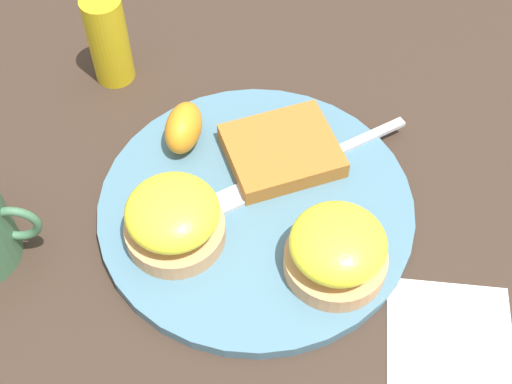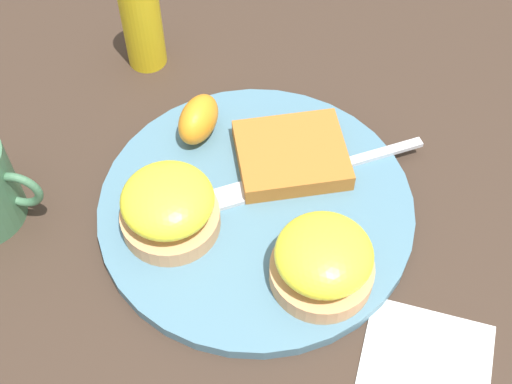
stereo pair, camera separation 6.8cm
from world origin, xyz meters
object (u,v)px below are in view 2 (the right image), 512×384
orange_wedge (198,119)px  sandwich_benedict_left (169,207)px  sandwich_benedict_right (323,261)px  condiment_bottle (142,25)px  fork (298,177)px  hashbrown_patty (292,155)px

orange_wedge → sandwich_benedict_left: bearing=-92.0°
sandwich_benedict_left → sandwich_benedict_right: same height
sandwich_benedict_left → orange_wedge: sandwich_benedict_left is taller
sandwich_benedict_left → condiment_bottle: condiment_bottle is taller
fork → condiment_bottle: 0.25m
sandwich_benedict_left → orange_wedge: 0.12m
condiment_bottle → sandwich_benedict_right: bearing=-49.4°
hashbrown_patty → condiment_bottle: bearing=143.8°
sandwich_benedict_left → fork: size_ratio=0.43×
sandwich_benedict_right → condiment_bottle: condiment_bottle is taller
fork → orange_wedge: bearing=158.1°
hashbrown_patty → sandwich_benedict_left: bearing=-137.7°
fork → condiment_bottle: (-0.19, 0.16, 0.04)m
fork → sandwich_benedict_right: bearing=-72.7°
hashbrown_patty → condiment_bottle: condiment_bottle is taller
sandwich_benedict_left → fork: sandwich_benedict_left is taller
sandwich_benedict_right → fork: sandwich_benedict_right is taller
sandwich_benedict_right → fork: bearing=107.3°
sandwich_benedict_left → hashbrown_patty: 0.14m
fork → sandwich_benedict_left: bearing=-147.1°
sandwich_benedict_right → sandwich_benedict_left: bearing=166.3°
hashbrown_patty → fork: (0.01, -0.02, -0.01)m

